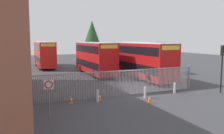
# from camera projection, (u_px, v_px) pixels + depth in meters

# --- Properties ---
(ground_plane) EXTENTS (100.00, 100.00, 0.00)m
(ground_plane) POSITION_uv_depth(u_px,v_px,m) (99.00, 80.00, 28.01)
(ground_plane) COLOR #3D3D42
(palisade_fence) EXTENTS (15.01, 0.14, 2.35)m
(palisade_fence) POSITION_uv_depth(u_px,v_px,m) (121.00, 82.00, 20.22)
(palisade_fence) COLOR gray
(palisade_fence) RESTS_ON ground
(double_decker_bus_near_gate) EXTENTS (2.54, 10.81, 4.42)m
(double_decker_bus_near_gate) POSITION_uv_depth(u_px,v_px,m) (143.00, 59.00, 28.34)
(double_decker_bus_near_gate) COLOR red
(double_decker_bus_near_gate) RESTS_ON ground
(double_decker_bus_behind_fence_left) EXTENTS (2.54, 10.81, 4.42)m
(double_decker_bus_behind_fence_left) POSITION_uv_depth(u_px,v_px,m) (95.00, 57.00, 32.23)
(double_decker_bus_behind_fence_left) COLOR red
(double_decker_bus_behind_fence_left) RESTS_ON ground
(double_decker_bus_behind_fence_right) EXTENTS (2.54, 10.81, 4.42)m
(double_decker_bus_behind_fence_right) POSITION_uv_depth(u_px,v_px,m) (138.00, 55.00, 36.91)
(double_decker_bus_behind_fence_right) COLOR #B70C0C
(double_decker_bus_behind_fence_right) RESTS_ON ground
(double_decker_bus_far_back) EXTENTS (2.54, 10.81, 4.42)m
(double_decker_bus_far_back) POSITION_uv_depth(u_px,v_px,m) (44.00, 53.00, 40.42)
(double_decker_bus_far_back) COLOR red
(double_decker_bus_far_back) RESTS_ON ground
(bollard_near_left) EXTENTS (0.20, 0.20, 0.95)m
(bollard_near_left) POSITION_uv_depth(u_px,v_px,m) (97.00, 96.00, 18.16)
(bollard_near_left) COLOR silver
(bollard_near_left) RESTS_ON ground
(bollard_center_front) EXTENTS (0.20, 0.20, 0.95)m
(bollard_center_front) POSITION_uv_depth(u_px,v_px,m) (145.00, 93.00, 19.25)
(bollard_center_front) COLOR silver
(bollard_center_front) RESTS_ON ground
(bollard_near_right) EXTENTS (0.20, 0.20, 0.95)m
(bollard_near_right) POSITION_uv_depth(u_px,v_px,m) (175.00, 88.00, 21.16)
(bollard_near_right) COLOR silver
(bollard_near_right) RESTS_ON ground
(traffic_cone_by_gate) EXTENTS (0.34, 0.34, 0.59)m
(traffic_cone_by_gate) POSITION_uv_depth(u_px,v_px,m) (100.00, 97.00, 18.60)
(traffic_cone_by_gate) COLOR orange
(traffic_cone_by_gate) RESTS_ON ground
(traffic_cone_mid_forecourt) EXTENTS (0.34, 0.34, 0.59)m
(traffic_cone_mid_forecourt) POSITION_uv_depth(u_px,v_px,m) (71.00, 100.00, 17.69)
(traffic_cone_mid_forecourt) COLOR orange
(traffic_cone_mid_forecourt) RESTS_ON ground
(traffic_cone_near_kerb) EXTENTS (0.34, 0.34, 0.59)m
(traffic_cone_near_kerb) POSITION_uv_depth(u_px,v_px,m) (150.00, 99.00, 17.88)
(traffic_cone_near_kerb) COLOR orange
(traffic_cone_near_kerb) RESTS_ON ground
(speed_limit_sign_post) EXTENTS (0.60, 0.14, 2.40)m
(speed_limit_sign_post) POSITION_uv_depth(u_px,v_px,m) (49.00, 89.00, 14.52)
(speed_limit_sign_post) COLOR slate
(speed_limit_sign_post) RESTS_ON ground
(traffic_light_kerbside) EXTENTS (0.28, 0.33, 4.30)m
(traffic_light_kerbside) POSITION_uv_depth(u_px,v_px,m) (222.00, 60.00, 21.03)
(traffic_light_kerbside) COLOR black
(traffic_light_kerbside) RESTS_ON ground
(tree_tall_back) EXTENTS (3.95, 3.95, 8.44)m
(tree_tall_back) POSITION_uv_depth(u_px,v_px,m) (92.00, 35.00, 45.35)
(tree_tall_back) COLOR #4C3823
(tree_tall_back) RESTS_ON ground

